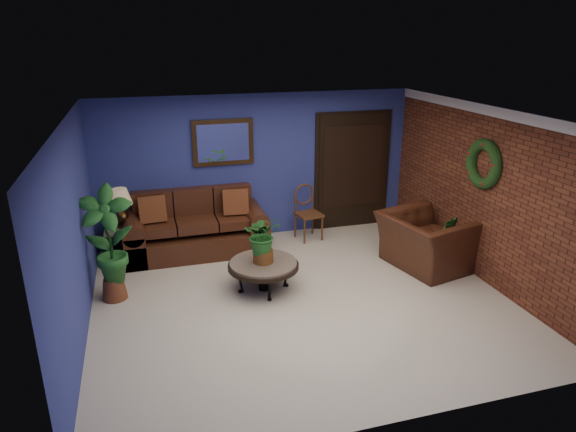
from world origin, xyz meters
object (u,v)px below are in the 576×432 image
object	(u,v)px
table_lamp	(121,203)
armchair	(426,241)
side_chair	(307,208)
coffee_table	(263,266)
end_table	(124,234)
sofa	(196,231)

from	to	relation	value
table_lamp	armchair	size ratio (longest dim) A/B	0.47
table_lamp	side_chair	bearing A→B (deg)	1.31
coffee_table	end_table	xyz separation A→B (m)	(-1.87, 1.63, 0.06)
end_table	armchair	distance (m)	4.72
sofa	table_lamp	distance (m)	1.28
sofa	coffee_table	xyz separation A→B (m)	(0.75, -1.67, 0.03)
table_lamp	armchair	world-z (taller)	table_lamp
coffee_table	side_chair	xyz separation A→B (m)	(1.20, 1.70, 0.17)
sofa	armchair	xyz separation A→B (m)	(3.33, -1.62, 0.08)
end_table	side_chair	size ratio (longest dim) A/B	0.64
end_table	side_chair	bearing A→B (deg)	1.31
sofa	armchair	size ratio (longest dim) A/B	1.79
sofa	coffee_table	bearing A→B (deg)	-65.95
end_table	armchair	world-z (taller)	armchair
table_lamp	end_table	bearing A→B (deg)	-161.57
coffee_table	table_lamp	bearing A→B (deg)	138.84
coffee_table	armchair	xyz separation A→B (m)	(2.58, 0.06, 0.04)
end_table	side_chair	world-z (taller)	side_chair
sofa	table_lamp	bearing A→B (deg)	-178.16
armchair	coffee_table	bearing A→B (deg)	78.52
sofa	side_chair	xyz separation A→B (m)	(1.95, 0.03, 0.21)
sofa	armchair	distance (m)	3.70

